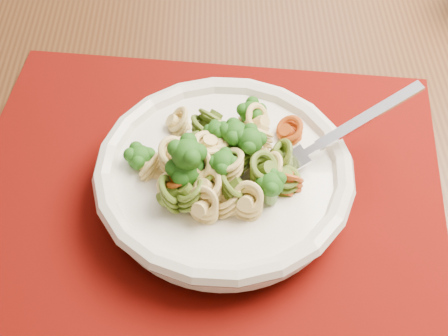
{
  "coord_description": "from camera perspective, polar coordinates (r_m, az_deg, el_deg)",
  "views": [
    {
      "loc": [
        -0.54,
        -0.94,
        1.25
      ],
      "look_at": [
        -0.51,
        -0.58,
        0.81
      ],
      "focal_mm": 50.0,
      "sensor_mm": 36.0,
      "label": 1
    }
  ],
  "objects": [
    {
      "name": "placemat",
      "position": [
        0.61,
        -1.8,
        -1.85
      ],
      "size": [
        0.52,
        0.44,
        0.0
      ],
      "primitive_type": "cube",
      "rotation": [
        0.0,
        0.0,
        -0.2
      ],
      "color": "#570603",
      "rests_on": "dining_table"
    },
    {
      "name": "dining_table",
      "position": [
        0.78,
        2.44,
        2.18
      ],
      "size": [
        1.57,
        1.08,
        0.77
      ],
      "rotation": [
        0.0,
        0.0,
        -0.08
      ],
      "color": "#4C2D15",
      "rests_on": "ground"
    },
    {
      "name": "fork",
      "position": [
        0.57,
        6.42,
        0.73
      ],
      "size": [
        0.18,
        0.08,
        0.08
      ],
      "primitive_type": null,
      "rotation": [
        0.0,
        -0.35,
        0.32
      ],
      "color": "silver",
      "rests_on": "pasta_bowl"
    },
    {
      "name": "pasta_broccoli_heap",
      "position": [
        0.57,
        0.0,
        0.38
      ],
      "size": [
        0.21,
        0.21,
        0.06
      ],
      "primitive_type": null,
      "color": "#E2BF6F",
      "rests_on": "pasta_bowl"
    },
    {
      "name": "pasta_bowl",
      "position": [
        0.58,
        -0.0,
        -0.71
      ],
      "size": [
        0.24,
        0.24,
        0.05
      ],
      "color": "silver",
      "rests_on": "placemat"
    }
  ]
}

